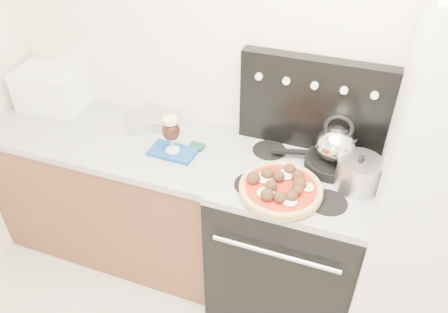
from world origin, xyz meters
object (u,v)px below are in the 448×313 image
at_px(stove_body, 288,241).
at_px(tea_kettle, 336,142).
at_px(toaster_oven, 53,88).
at_px(oven_mitt, 173,152).
at_px(skillet, 332,163).
at_px(pizza, 281,187).
at_px(base_cabinet, 119,194).
at_px(beer_glass, 171,134).
at_px(pizza_pan, 280,193).
at_px(stock_pot, 358,174).

relative_size(stove_body, tea_kettle, 4.15).
bearing_deg(stove_body, toaster_oven, 173.24).
xyz_separation_m(oven_mitt, skillet, (0.82, 0.15, 0.03)).
bearing_deg(pizza, skillet, 56.01).
bearing_deg(skillet, base_cabinet, -175.52).
height_order(base_cabinet, tea_kettle, tea_kettle).
relative_size(oven_mitt, beer_glass, 1.20).
distance_m(toaster_oven, oven_mitt, 0.94).
xyz_separation_m(toaster_oven, skillet, (1.72, -0.06, -0.08)).
relative_size(pizza_pan, tea_kettle, 1.61).
distance_m(toaster_oven, tea_kettle, 1.72).
distance_m(base_cabinet, pizza_pan, 1.19).
relative_size(beer_glass, skillet, 0.74).
bearing_deg(skillet, tea_kettle, 0.00).
relative_size(base_cabinet, skillet, 5.21).
height_order(stove_body, oven_mitt, oven_mitt).
bearing_deg(tea_kettle, pizza, -126.45).
distance_m(base_cabinet, stock_pot, 1.50).
relative_size(base_cabinet, oven_mitt, 5.89).
distance_m(stove_body, oven_mitt, 0.81).
bearing_deg(pizza, tea_kettle, 56.01).
distance_m(oven_mitt, pizza, 0.64).
height_order(oven_mitt, skillet, skillet).
distance_m(base_cabinet, oven_mitt, 0.65).
distance_m(stove_body, pizza, 0.55).
distance_m(base_cabinet, toaster_oven, 0.77).
distance_m(beer_glass, skillet, 0.83).
xyz_separation_m(base_cabinet, oven_mitt, (0.44, -0.05, 0.48)).
distance_m(pizza_pan, pizza, 0.03).
height_order(stove_body, beer_glass, beer_glass).
bearing_deg(oven_mitt, pizza, -12.39).
height_order(oven_mitt, stock_pot, stock_pot).
xyz_separation_m(stove_body, beer_glass, (-0.66, -0.03, 0.58)).
xyz_separation_m(oven_mitt, tea_kettle, (0.82, 0.15, 0.17)).
height_order(pizza_pan, pizza, pizza).
distance_m(stove_body, pizza_pan, 0.51).
xyz_separation_m(base_cabinet, pizza, (1.06, -0.19, 0.53)).
height_order(pizza, stock_pot, stock_pot).
distance_m(pizza, skillet, 0.35).
xyz_separation_m(stove_body, skillet, (0.15, 0.12, 0.50)).
height_order(stove_body, pizza, pizza).
distance_m(tea_kettle, stock_pot, 0.19).
distance_m(toaster_oven, pizza, 1.57).
distance_m(oven_mitt, beer_glass, 0.11).
bearing_deg(tea_kettle, beer_glass, -172.01).
bearing_deg(pizza, stock_pot, 28.21).
distance_m(base_cabinet, beer_glass, 0.74).
height_order(base_cabinet, stove_body, stove_body).
height_order(skillet, tea_kettle, tea_kettle).
relative_size(toaster_oven, stock_pot, 1.92).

